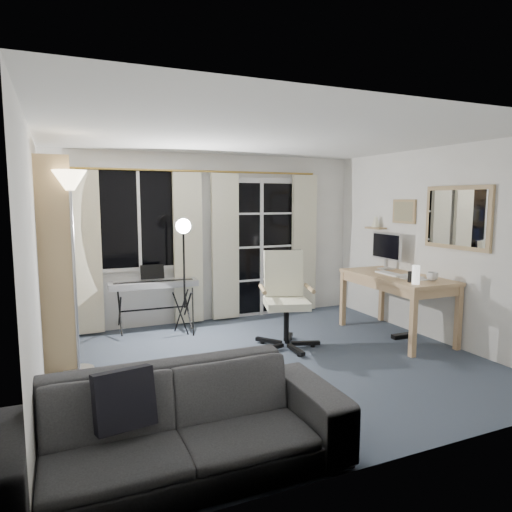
{
  "coord_description": "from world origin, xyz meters",
  "views": [
    {
      "loc": [
        -2.06,
        -4.29,
        1.77
      ],
      "look_at": [
        -0.03,
        0.35,
        1.13
      ],
      "focal_mm": 32.0,
      "sensor_mm": 36.0,
      "label": 1
    }
  ],
  "objects_px": {
    "office_chair": "(285,290)",
    "desk": "(396,283)",
    "mug": "(432,275)",
    "sofa": "(177,409)",
    "keyboard_piano": "(154,285)",
    "monitor": "(387,247)",
    "bookshelf": "(52,266)",
    "studio_light": "(184,239)",
    "torchiere_lamp": "(71,211)"
  },
  "relations": [
    {
      "from": "bookshelf",
      "to": "studio_light",
      "type": "height_order",
      "value": "bookshelf"
    },
    {
      "from": "torchiere_lamp",
      "to": "monitor",
      "type": "height_order",
      "value": "torchiere_lamp"
    },
    {
      "from": "mug",
      "to": "sofa",
      "type": "xyz_separation_m",
      "value": [
        -3.4,
        -1.29,
        -0.44
      ]
    },
    {
      "from": "bookshelf",
      "to": "mug",
      "type": "height_order",
      "value": "bookshelf"
    },
    {
      "from": "office_chair",
      "to": "desk",
      "type": "xyz_separation_m",
      "value": [
        1.46,
        -0.28,
        0.03
      ]
    },
    {
      "from": "bookshelf",
      "to": "torchiere_lamp",
      "type": "relative_size",
      "value": 1.07
    },
    {
      "from": "sofa",
      "to": "keyboard_piano",
      "type": "bearing_deg",
      "value": 82.5
    },
    {
      "from": "monitor",
      "to": "sofa",
      "type": "xyz_separation_m",
      "value": [
        -3.49,
        -2.24,
        -0.68
      ]
    },
    {
      "from": "office_chair",
      "to": "desk",
      "type": "height_order",
      "value": "office_chair"
    },
    {
      "from": "office_chair",
      "to": "sofa",
      "type": "relative_size",
      "value": 0.52
    },
    {
      "from": "bookshelf",
      "to": "sofa",
      "type": "relative_size",
      "value": 0.99
    },
    {
      "from": "bookshelf",
      "to": "keyboard_piano",
      "type": "bearing_deg",
      "value": 28.54
    },
    {
      "from": "keyboard_piano",
      "to": "monitor",
      "type": "distance_m",
      "value": 3.2
    },
    {
      "from": "torchiere_lamp",
      "to": "studio_light",
      "type": "bearing_deg",
      "value": 31.63
    },
    {
      "from": "keyboard_piano",
      "to": "mug",
      "type": "height_order",
      "value": "mug"
    },
    {
      "from": "keyboard_piano",
      "to": "mug",
      "type": "relative_size",
      "value": 8.85
    },
    {
      "from": "mug",
      "to": "keyboard_piano",
      "type": "bearing_deg",
      "value": 146.1
    },
    {
      "from": "keyboard_piano",
      "to": "studio_light",
      "type": "height_order",
      "value": "studio_light"
    },
    {
      "from": "desk",
      "to": "mug",
      "type": "height_order",
      "value": "mug"
    },
    {
      "from": "office_chair",
      "to": "monitor",
      "type": "bearing_deg",
      "value": 23.66
    },
    {
      "from": "torchiere_lamp",
      "to": "keyboard_piano",
      "type": "xyz_separation_m",
      "value": [
        1.0,
        1.13,
        -1.01
      ]
    },
    {
      "from": "desk",
      "to": "mug",
      "type": "relative_size",
      "value": 11.51
    },
    {
      "from": "torchiere_lamp",
      "to": "sofa",
      "type": "relative_size",
      "value": 0.92
    },
    {
      "from": "desk",
      "to": "sofa",
      "type": "distance_m",
      "value": 3.76
    },
    {
      "from": "studio_light",
      "to": "mug",
      "type": "bearing_deg",
      "value": -18.02
    },
    {
      "from": "torchiere_lamp",
      "to": "office_chair",
      "type": "xyz_separation_m",
      "value": [
        2.35,
        -0.05,
        -0.97
      ]
    },
    {
      "from": "studio_light",
      "to": "sofa",
      "type": "bearing_deg",
      "value": -91.07
    },
    {
      "from": "desk",
      "to": "sofa",
      "type": "bearing_deg",
      "value": -150.12
    },
    {
      "from": "bookshelf",
      "to": "desk",
      "type": "height_order",
      "value": "bookshelf"
    },
    {
      "from": "studio_light",
      "to": "monitor",
      "type": "distance_m",
      "value": 2.76
    },
    {
      "from": "studio_light",
      "to": "sofa",
      "type": "distance_m",
      "value": 3.16
    },
    {
      "from": "torchiere_lamp",
      "to": "mug",
      "type": "height_order",
      "value": "torchiere_lamp"
    },
    {
      "from": "bookshelf",
      "to": "monitor",
      "type": "distance_m",
      "value": 4.22
    },
    {
      "from": "studio_light",
      "to": "monitor",
      "type": "height_order",
      "value": "studio_light"
    },
    {
      "from": "bookshelf",
      "to": "sofa",
      "type": "bearing_deg",
      "value": -73.9
    },
    {
      "from": "studio_light",
      "to": "monitor",
      "type": "relative_size",
      "value": 2.7
    },
    {
      "from": "bookshelf",
      "to": "office_chair",
      "type": "bearing_deg",
      "value": -11.17
    },
    {
      "from": "studio_light",
      "to": "desk",
      "type": "relative_size",
      "value": 1.03
    },
    {
      "from": "monitor",
      "to": "bookshelf",
      "type": "bearing_deg",
      "value": 176.29
    },
    {
      "from": "mug",
      "to": "sofa",
      "type": "distance_m",
      "value": 3.66
    },
    {
      "from": "monitor",
      "to": "keyboard_piano",
      "type": "bearing_deg",
      "value": 162.88
    },
    {
      "from": "torchiere_lamp",
      "to": "monitor",
      "type": "relative_size",
      "value": 3.53
    },
    {
      "from": "sofa",
      "to": "studio_light",
      "type": "bearing_deg",
      "value": 75.38
    },
    {
      "from": "torchiere_lamp",
      "to": "monitor",
      "type": "bearing_deg",
      "value": 1.8
    },
    {
      "from": "desk",
      "to": "torchiere_lamp",
      "type": "bearing_deg",
      "value": 176.48
    },
    {
      "from": "torchiere_lamp",
      "to": "desk",
      "type": "relative_size",
      "value": 1.35
    },
    {
      "from": "bookshelf",
      "to": "mug",
      "type": "xyz_separation_m",
      "value": [
        4.11,
        -1.32,
        -0.17
      ]
    },
    {
      "from": "monitor",
      "to": "mug",
      "type": "bearing_deg",
      "value": -94.43
    },
    {
      "from": "office_chair",
      "to": "desk",
      "type": "relative_size",
      "value": 0.76
    },
    {
      "from": "keyboard_piano",
      "to": "desk",
      "type": "xyz_separation_m",
      "value": [
        2.81,
        -1.45,
        0.07
      ]
    }
  ]
}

